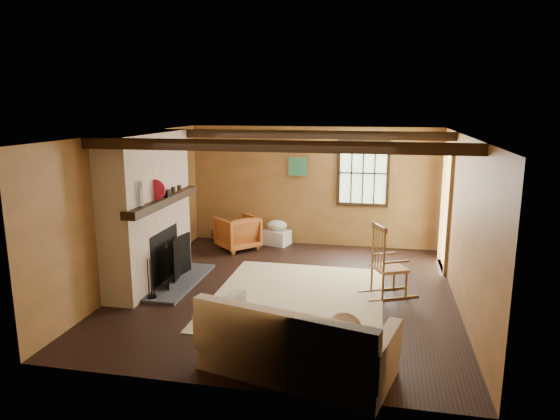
% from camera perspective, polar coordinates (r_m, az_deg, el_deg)
% --- Properties ---
extents(ground, '(5.50, 5.50, 0.00)m').
position_cam_1_polar(ground, '(7.80, 0.82, -9.28)').
color(ground, black).
rests_on(ground, ground).
extents(room_envelope, '(5.02, 5.52, 2.44)m').
position_cam_1_polar(room_envelope, '(7.58, 2.85, 2.91)').
color(room_envelope, '#A7663B').
rests_on(room_envelope, ground).
extents(fireplace, '(1.02, 2.30, 2.40)m').
position_cam_1_polar(fireplace, '(8.17, -14.69, -0.60)').
color(fireplace, '#A96441').
rests_on(fireplace, ground).
extents(rug, '(2.50, 3.00, 0.01)m').
position_cam_1_polar(rug, '(7.58, 2.04, -9.90)').
color(rug, '#CDBE88').
rests_on(rug, ground).
extents(rocking_chair, '(0.90, 0.73, 1.11)m').
position_cam_1_polar(rocking_chair, '(7.66, 12.12, -6.23)').
color(rocking_chair, tan).
rests_on(rocking_chair, ground).
extents(sofa, '(2.20, 1.39, 0.83)m').
position_cam_1_polar(sofa, '(5.50, 1.72, -15.47)').
color(sofa, silver).
rests_on(sofa, ground).
extents(firewood_pile, '(0.62, 0.11, 0.23)m').
position_cam_1_polar(firewood_pile, '(10.60, -6.23, -2.93)').
color(firewood_pile, brown).
rests_on(firewood_pile, ground).
extents(laundry_basket, '(0.59, 0.52, 0.30)m').
position_cam_1_polar(laundry_basket, '(10.26, -0.36, -3.14)').
color(laundry_basket, silver).
rests_on(laundry_basket, ground).
extents(basket_pillow, '(0.43, 0.35, 0.21)m').
position_cam_1_polar(basket_pillow, '(10.20, -0.36, -1.76)').
color(basket_pillow, silver).
rests_on(basket_pillow, laundry_basket).
extents(armchair, '(1.02, 1.02, 0.67)m').
position_cam_1_polar(armchair, '(9.95, -4.87, -2.58)').
color(armchair, '#BF6026').
rests_on(armchair, ground).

